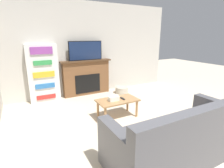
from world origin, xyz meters
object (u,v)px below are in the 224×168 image
(storage_basket, at_px, (122,90))
(couch, at_px, (178,140))
(tv, at_px, (86,51))
(bookshelf, at_px, (43,73))
(coffee_table, at_px, (117,102))
(fireplace, at_px, (86,77))

(storage_basket, bearing_deg, couch, -106.13)
(tv, relative_size, bookshelf, 0.65)
(coffee_table, relative_size, storage_basket, 2.26)
(couch, bearing_deg, fireplace, 92.11)
(fireplace, bearing_deg, storage_basket, -23.12)
(couch, distance_m, coffee_table, 1.60)
(tv, bearing_deg, bookshelf, -179.90)
(couch, height_order, storage_basket, couch)
(tv, relative_size, couch, 0.48)
(bookshelf, distance_m, storage_basket, 2.35)
(bookshelf, bearing_deg, storage_basket, -10.32)
(fireplace, xyz_separation_m, couch, (0.13, -3.43, -0.22))
(tv, height_order, coffee_table, tv)
(fireplace, relative_size, bookshelf, 0.98)
(coffee_table, height_order, bookshelf, bookshelf)
(fireplace, height_order, tv, tv)
(tv, xyz_separation_m, coffee_table, (0.04, -1.81, -0.98))
(tv, height_order, bookshelf, tv)
(coffee_table, bearing_deg, fireplace, 91.18)
(fireplace, distance_m, couch, 3.44)
(fireplace, bearing_deg, bookshelf, -178.97)
(bookshelf, bearing_deg, tv, 0.10)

